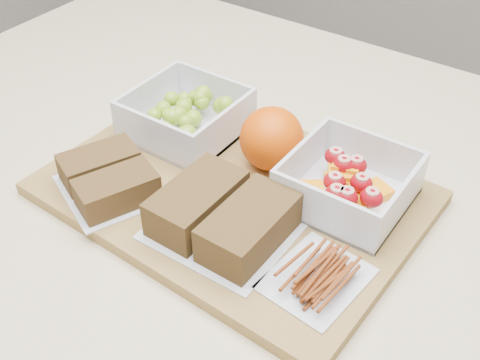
{
  "coord_description": "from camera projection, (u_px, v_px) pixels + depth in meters",
  "views": [
    {
      "loc": [
        0.3,
        -0.44,
        1.37
      ],
      "look_at": [
        -0.01,
        -0.0,
        0.93
      ],
      "focal_mm": 45.0,
      "sensor_mm": 36.0,
      "label": 1
    }
  ],
  "objects": [
    {
      "name": "cutting_board",
      "position": [
        233.0,
        193.0,
        0.71
      ],
      "size": [
        0.43,
        0.32,
        0.02
      ],
      "primitive_type": "cube",
      "rotation": [
        0.0,
        0.0,
        -0.04
      ],
      "color": "olive",
      "rests_on": "counter"
    },
    {
      "name": "grape_container",
      "position": [
        187.0,
        116.0,
        0.78
      ],
      "size": [
        0.13,
        0.13,
        0.06
      ],
      "color": "silver",
      "rests_on": "cutting_board"
    },
    {
      "name": "fruit_container",
      "position": [
        348.0,
        185.0,
        0.68
      ],
      "size": [
        0.13,
        0.13,
        0.05
      ],
      "color": "silver",
      "rests_on": "cutting_board"
    },
    {
      "name": "orange",
      "position": [
        272.0,
        139.0,
        0.72
      ],
      "size": [
        0.08,
        0.08,
        0.08
      ],
      "primitive_type": "sphere",
      "color": "#E04E05",
      "rests_on": "cutting_board"
    },
    {
      "name": "sandwich_bag_left",
      "position": [
        108.0,
        178.0,
        0.69
      ],
      "size": [
        0.15,
        0.14,
        0.04
      ],
      "color": "silver",
      "rests_on": "cutting_board"
    },
    {
      "name": "sandwich_bag_center",
      "position": [
        223.0,
        215.0,
        0.64
      ],
      "size": [
        0.15,
        0.13,
        0.04
      ],
      "color": "silver",
      "rests_on": "cutting_board"
    },
    {
      "name": "pretzel_bag",
      "position": [
        317.0,
        272.0,
        0.59
      ],
      "size": [
        0.09,
        0.11,
        0.02
      ],
      "color": "silver",
      "rests_on": "cutting_board"
    }
  ]
}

